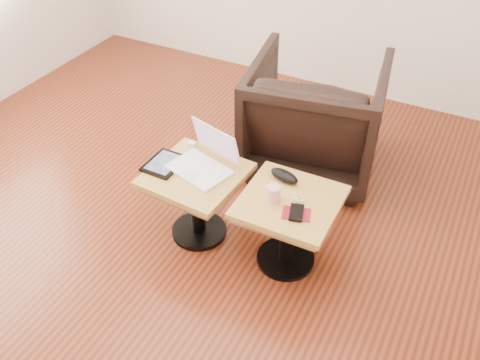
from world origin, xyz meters
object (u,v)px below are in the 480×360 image
at_px(side_table_left, 196,189).
at_px(armchair, 315,117).
at_px(side_table_right, 289,216).
at_px(striped_cup, 273,194).
at_px(laptop, 205,161).

relative_size(side_table_left, armchair, 0.62).
distance_m(side_table_right, striped_cup, 0.18).
distance_m(side_table_left, laptop, 0.18).
relative_size(side_table_right, armchair, 0.59).
height_order(striped_cup, armchair, armchair).
xyz_separation_m(side_table_left, laptop, (0.02, 0.07, 0.16)).
relative_size(laptop, armchair, 0.46).
bearing_deg(armchair, striped_cup, 88.12).
bearing_deg(striped_cup, side_table_left, 177.69).
relative_size(side_table_right, laptop, 1.28).
xyz_separation_m(striped_cup, armchair, (-0.13, 0.97, -0.11)).
height_order(side_table_right, laptop, laptop).
bearing_deg(armchair, side_table_right, 93.07).
bearing_deg(side_table_left, side_table_right, 6.72).
bearing_deg(striped_cup, armchair, 97.86).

